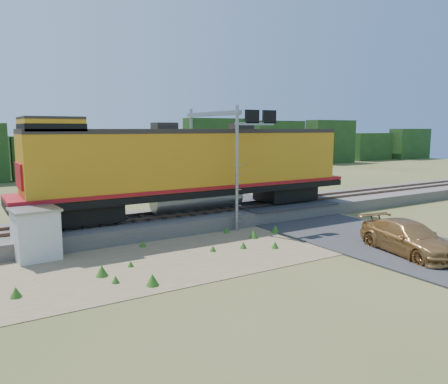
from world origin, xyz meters
TOP-DOWN VIEW (x-y plane):
  - ground at (0.00, 0.00)m, footprint 140.00×140.00m
  - ballast at (0.00, 6.00)m, footprint 70.00×5.00m
  - rails at (0.00, 6.00)m, footprint 70.00×1.54m
  - dirt_shoulder at (-2.00, 0.50)m, footprint 26.00×8.00m
  - road at (7.00, 0.74)m, footprint 7.00×66.00m
  - tree_line_north at (0.00, 38.00)m, footprint 130.00×3.00m
  - weed_clumps at (-3.50, 0.10)m, footprint 15.00×6.20m
  - locomotive at (0.55, 6.00)m, footprint 21.47×3.27m
  - shed at (-8.88, 3.42)m, footprint 2.14×2.14m
  - signal_gantry at (2.28, 5.33)m, footprint 2.86×6.20m
  - car at (6.28, -4.99)m, footprint 3.23×5.68m

SIDE VIEW (x-z plane):
  - ground at x=0.00m, z-range 0.00..0.00m
  - weed_clumps at x=-3.50m, z-range -0.28..0.28m
  - dirt_shoulder at x=-2.00m, z-range 0.00..0.03m
  - road at x=7.00m, z-range -0.34..0.52m
  - ballast at x=0.00m, z-range 0.00..0.80m
  - car at x=6.28m, z-range 0.00..1.55m
  - rails at x=0.00m, z-range 0.80..0.96m
  - shed at x=-8.88m, z-range 0.01..2.38m
  - tree_line_north at x=0.00m, z-range -0.18..6.32m
  - locomotive at x=0.55m, z-range 0.92..6.46m
  - signal_gantry at x=2.28m, z-range 1.79..9.01m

